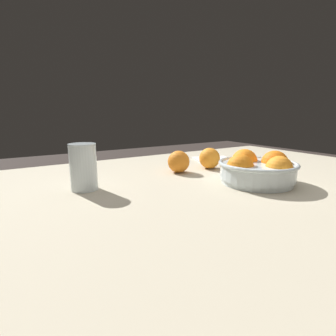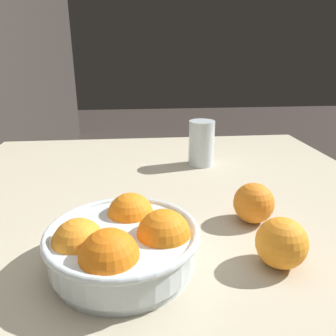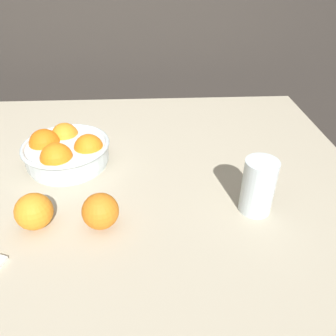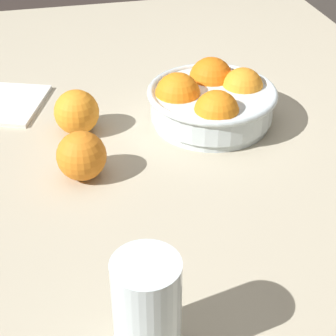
{
  "view_description": "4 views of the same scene",
  "coord_description": "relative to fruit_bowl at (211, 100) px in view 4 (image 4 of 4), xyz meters",
  "views": [
    {
      "loc": [
        0.6,
        0.6,
        0.99
      ],
      "look_at": [
        0.19,
        -0.05,
        0.83
      ],
      "focal_mm": 28.0,
      "sensor_mm": 36.0,
      "label": 1
    },
    {
      "loc": [
        -0.48,
        0.06,
        1.1
      ],
      "look_at": [
        0.22,
        -0.01,
        0.84
      ],
      "focal_mm": 35.0,
      "sensor_mm": 36.0,
      "label": 2
    },
    {
      "loc": [
        0.19,
        -0.69,
        1.28
      ],
      "look_at": [
        0.23,
        -0.01,
        0.82
      ],
      "focal_mm": 35.0,
      "sensor_mm": 36.0,
      "label": 3
    },
    {
      "loc": [
        0.82,
        -0.2,
        1.3
      ],
      "look_at": [
        0.18,
        -0.05,
        0.84
      ],
      "focal_mm": 60.0,
      "sensor_mm": 36.0,
      "label": 4
    }
  ],
  "objects": [
    {
      "name": "napkin",
      "position": [
        -0.15,
        -0.37,
        -0.04
      ],
      "size": [
        0.2,
        0.18,
        0.01
      ],
      "primitive_type": "cube",
      "rotation": [
        0.0,
        0.0,
        -0.36
      ],
      "color": "white",
      "rests_on": "dining_table"
    },
    {
      "name": "orange_loose_front",
      "position": [
        -0.02,
        -0.24,
        -0.0
      ],
      "size": [
        0.08,
        0.08,
        0.08
      ],
      "primitive_type": "sphere",
      "color": "orange",
      "rests_on": "dining_table"
    },
    {
      "name": "juice_glass",
      "position": [
        0.47,
        -0.21,
        0.01
      ],
      "size": [
        0.07,
        0.07,
        0.13
      ],
      "color": "#F4A314",
      "rests_on": "dining_table"
    },
    {
      "name": "dining_table",
      "position": [
        0.05,
        -0.09,
        -0.11
      ],
      "size": [
        1.49,
        1.09,
        0.78
      ],
      "color": "#B7AD93",
      "rests_on": "ground_plane"
    },
    {
      "name": "fruit_bowl",
      "position": [
        0.0,
        0.0,
        0.0
      ],
      "size": [
        0.23,
        0.23,
        0.1
      ],
      "color": "silver",
      "rests_on": "dining_table"
    },
    {
      "name": "orange_loose_near_bowl",
      "position": [
        0.12,
        -0.25,
        -0.0
      ],
      "size": [
        0.08,
        0.08,
        0.08
      ],
      "primitive_type": "sphere",
      "color": "orange",
      "rests_on": "dining_table"
    }
  ]
}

